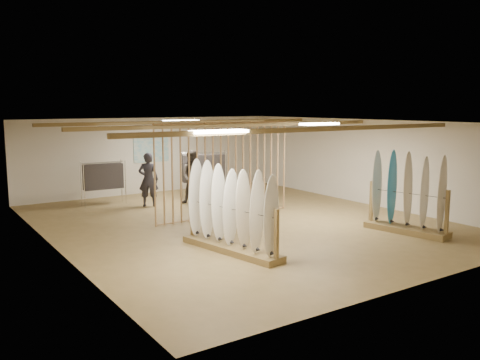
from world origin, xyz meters
TOP-DOWN VIEW (x-y plane):
  - floor at (0.00, 0.00)m, footprint 12.00×12.00m
  - ceiling at (0.00, 0.00)m, footprint 12.00×12.00m
  - wall_back at (0.00, 6.00)m, footprint 12.00×0.00m
  - wall_front at (0.00, -6.00)m, footprint 12.00×0.00m
  - wall_left at (-5.00, 0.00)m, footprint 0.00×12.00m
  - wall_right at (5.00, 0.00)m, footprint 0.00×12.00m
  - ceiling_slats at (0.00, 0.00)m, footprint 9.50×6.12m
  - light_panels at (0.00, 0.00)m, footprint 1.20×0.35m
  - bamboo_partition at (0.00, 0.80)m, footprint 4.45×0.05m
  - poster at (0.00, 5.98)m, footprint 1.40×0.03m
  - rack_left at (-1.78, -2.31)m, footprint 1.05×2.85m
  - rack_right at (2.91, -3.36)m, footprint 0.99×2.23m
  - clothing_rack_a at (-2.34, 4.57)m, footprint 1.36×0.37m
  - clothing_rack_b at (0.93, 3.69)m, footprint 1.50×0.90m
  - shopper_a at (-1.19, 3.55)m, footprint 0.88×0.80m
  - shopper_b at (0.19, 3.07)m, footprint 1.24×1.21m

SIDE VIEW (x-z plane):
  - floor at x=0.00m, z-range 0.00..0.00m
  - rack_left at x=-1.78m, z-range -0.31..1.65m
  - rack_right at x=2.91m, z-range -0.33..1.73m
  - clothing_rack_a at x=-2.34m, z-range 0.22..1.68m
  - shopper_a at x=-1.19m, z-range 0.00..1.99m
  - shopper_b at x=0.19m, z-range 0.00..2.03m
  - clothing_rack_b at x=0.93m, z-range 0.25..1.93m
  - bamboo_partition at x=0.00m, z-range 0.01..2.79m
  - wall_back at x=0.00m, z-range -4.60..7.40m
  - wall_front at x=0.00m, z-range -4.60..7.40m
  - wall_left at x=-5.00m, z-range -4.60..7.40m
  - wall_right at x=5.00m, z-range -4.60..7.40m
  - poster at x=0.00m, z-range 1.15..2.05m
  - ceiling_slats at x=0.00m, z-range 2.67..2.77m
  - light_panels at x=0.00m, z-range 2.71..2.77m
  - ceiling at x=0.00m, z-range 2.80..2.80m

